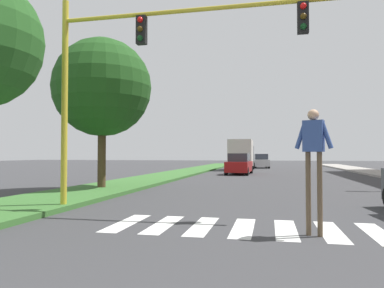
{
  "coord_description": "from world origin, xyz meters",
  "views": [
    {
      "loc": [
        -0.33,
        0.1,
        1.59
      ],
      "look_at": [
        -4.15,
        17.88,
        2.13
      ],
      "focal_mm": 33.71,
      "sensor_mm": 36.0,
      "label": 1
    }
  ],
  "objects_px": {
    "tree_mid": "(102,88)",
    "sedan_midblock": "(239,165)",
    "truck_box_delivery": "(242,154)",
    "sedan_distant": "(261,161)",
    "traffic_light_gantry": "(139,58)",
    "pedestrian_performer": "(314,151)"
  },
  "relations": [
    {
      "from": "sedan_distant",
      "to": "truck_box_delivery",
      "type": "relative_size",
      "value": 0.67
    },
    {
      "from": "tree_mid",
      "to": "truck_box_delivery",
      "type": "height_order",
      "value": "tree_mid"
    },
    {
      "from": "traffic_light_gantry",
      "to": "pedestrian_performer",
      "type": "distance_m",
      "value": 5.57
    },
    {
      "from": "pedestrian_performer",
      "to": "sedan_distant",
      "type": "height_order",
      "value": "pedestrian_performer"
    },
    {
      "from": "tree_mid",
      "to": "truck_box_delivery",
      "type": "xyz_separation_m",
      "value": [
        4.5,
        22.79,
        -2.97
      ]
    },
    {
      "from": "pedestrian_performer",
      "to": "sedan_distant",
      "type": "distance_m",
      "value": 36.74
    },
    {
      "from": "traffic_light_gantry",
      "to": "sedan_midblock",
      "type": "relative_size",
      "value": 1.75
    },
    {
      "from": "sedan_midblock",
      "to": "sedan_distant",
      "type": "relative_size",
      "value": 1.1
    },
    {
      "from": "tree_mid",
      "to": "pedestrian_performer",
      "type": "distance_m",
      "value": 11.44
    },
    {
      "from": "pedestrian_performer",
      "to": "sedan_distant",
      "type": "bearing_deg",
      "value": 92.87
    },
    {
      "from": "truck_box_delivery",
      "to": "pedestrian_performer",
      "type": "bearing_deg",
      "value": -83.05
    },
    {
      "from": "pedestrian_performer",
      "to": "traffic_light_gantry",
      "type": "bearing_deg",
      "value": 155.06
    },
    {
      "from": "tree_mid",
      "to": "truck_box_delivery",
      "type": "distance_m",
      "value": 23.42
    },
    {
      "from": "tree_mid",
      "to": "sedan_midblock",
      "type": "height_order",
      "value": "tree_mid"
    },
    {
      "from": "pedestrian_performer",
      "to": "sedan_midblock",
      "type": "xyz_separation_m",
      "value": [
        -3.25,
        21.98,
        -0.87
      ]
    },
    {
      "from": "truck_box_delivery",
      "to": "sedan_distant",
      "type": "bearing_deg",
      "value": 74.04
    },
    {
      "from": "traffic_light_gantry",
      "to": "sedan_midblock",
      "type": "height_order",
      "value": "traffic_light_gantry"
    },
    {
      "from": "pedestrian_performer",
      "to": "truck_box_delivery",
      "type": "xyz_separation_m",
      "value": [
        -3.68,
        30.23,
        -0.03
      ]
    },
    {
      "from": "tree_mid",
      "to": "sedan_midblock",
      "type": "relative_size",
      "value": 1.45
    },
    {
      "from": "traffic_light_gantry",
      "to": "sedan_distant",
      "type": "height_order",
      "value": "traffic_light_gantry"
    },
    {
      "from": "sedan_distant",
      "to": "truck_box_delivery",
      "type": "distance_m",
      "value": 6.77
    },
    {
      "from": "sedan_midblock",
      "to": "truck_box_delivery",
      "type": "relative_size",
      "value": 0.74
    }
  ]
}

